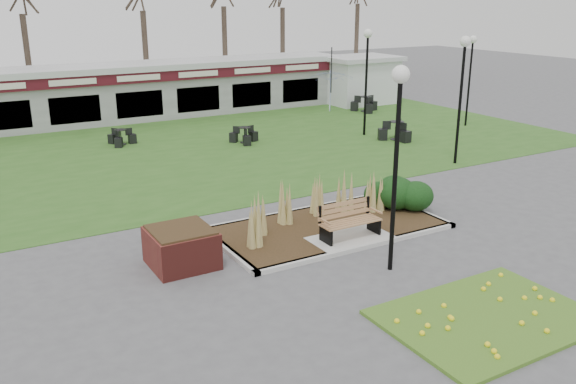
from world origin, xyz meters
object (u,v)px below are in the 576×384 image
lamp_post_near_left (398,125)px  lamp_post_mid_right (367,59)px  park_bench (349,220)px  lamp_post_near_right (463,72)px  lamp_post_far_right (471,61)px  bistro_set_a (121,140)px  food_pavilion (131,91)px  brick_planter (181,247)px  bistro_set_d (365,106)px  service_hut (360,79)px  bistro_set_b (245,138)px  patio_umbrella (331,91)px  bistro_set_c (396,134)px

lamp_post_near_left → lamp_post_mid_right: (8.43, 12.24, 0.02)m
park_bench → lamp_post_near_right: lamp_post_near_right is taller
park_bench → lamp_post_far_right: 17.09m
bistro_set_a → food_pavilion: bearing=68.9°
brick_planter → bistro_set_d: (16.40, 14.41, -0.17)m
service_hut → bistro_set_a: (-15.70, -3.74, -1.20)m
lamp_post_mid_right → bistro_set_b: lamp_post_mid_right is taller
brick_planter → bistro_set_d: 21.83m
brick_planter → bistro_set_b: size_ratio=1.16×
patio_umbrella → bistro_set_c: bearing=-77.9°
bistro_set_a → bistro_set_c: bearing=-25.6°
lamp_post_far_right → food_pavilion: bearing=143.7°
park_bench → lamp_post_far_right: lamp_post_far_right is taller
lamp_post_mid_right → bistro_set_a: size_ratio=3.79×
lamp_post_near_left → lamp_post_near_right: 10.54m
bistro_set_b → lamp_post_far_right: bearing=-10.8°
lamp_post_far_right → lamp_post_near_left: bearing=-141.2°
lamp_post_near_right → lamp_post_far_right: bearing=41.4°
lamp_post_near_right → bistro_set_d: 11.88m
lamp_post_mid_right → lamp_post_far_right: 5.81m
lamp_post_near_left → lamp_post_mid_right: lamp_post_mid_right is taller
bistro_set_a → bistro_set_c: size_ratio=0.81×
lamp_post_near_right → bistro_set_a: lamp_post_near_right is taller
lamp_post_mid_right → bistro_set_b: size_ratio=3.76×
park_bench → food_pavilion: bearing=90.0°
food_pavilion → lamp_post_far_right: lamp_post_far_right is taller
food_pavilion → bistro_set_a: (-2.20, -5.71, -1.23)m
bistro_set_c → bistro_set_a: bearing=154.4°
lamp_post_near_left → lamp_post_far_right: bearing=38.8°
lamp_post_near_right → bistro_set_b: lamp_post_near_right is taller
bistro_set_d → bistro_set_c: bearing=-115.8°
lamp_post_far_right → bistro_set_b: bearing=169.2°
lamp_post_far_right → patio_umbrella: 7.01m
brick_planter → patio_umbrella: bearing=44.1°
food_pavilion → bistro_set_c: food_pavilion is taller
lamp_post_mid_right → park_bench: bearing=-128.8°
lamp_post_near_left → bistro_set_c: lamp_post_near_left is taller
service_hut → bistro_set_d: 3.21m
lamp_post_near_left → food_pavilion: bearing=89.5°
lamp_post_near_right → bistro_set_a: 14.59m
patio_umbrella → park_bench: bearing=-122.1°
food_pavilion → patio_umbrella: 10.61m
park_bench → bistro_set_d: (12.00, 15.16, -0.29)m
lamp_post_mid_right → bistro_set_b: bearing=166.6°
food_pavilion → lamp_post_near_left: lamp_post_near_left is taller
park_bench → service_hut: 22.32m
lamp_post_mid_right → bistro_set_d: 6.96m
bistro_set_b → bistro_set_d: (9.36, 3.56, 0.05)m
service_hut → lamp_post_far_right: (0.50, -8.31, 1.79)m
lamp_post_near_left → bistro_set_d: bearing=54.6°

